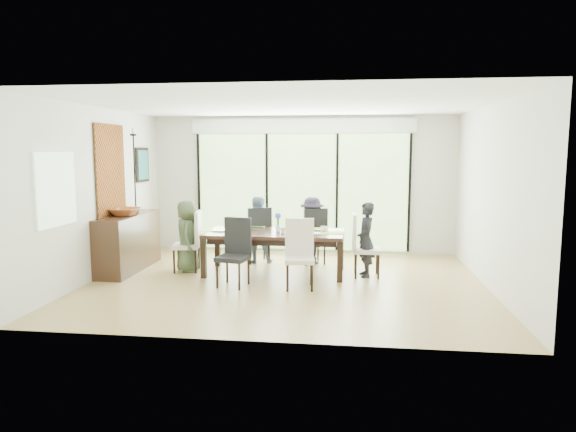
# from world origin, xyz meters

# --- Properties ---
(floor) EXTENTS (6.00, 5.00, 0.01)m
(floor) POSITION_xyz_m (0.00, 0.00, -0.01)
(floor) COLOR olive
(floor) RESTS_ON ground
(ceiling) EXTENTS (6.00, 5.00, 0.01)m
(ceiling) POSITION_xyz_m (0.00, 0.00, 2.71)
(ceiling) COLOR white
(ceiling) RESTS_ON wall_back
(wall_back) EXTENTS (6.00, 0.02, 2.70)m
(wall_back) POSITION_xyz_m (0.00, 2.51, 1.35)
(wall_back) COLOR beige
(wall_back) RESTS_ON floor
(wall_front) EXTENTS (6.00, 0.02, 2.70)m
(wall_front) POSITION_xyz_m (0.00, -2.51, 1.35)
(wall_front) COLOR silver
(wall_front) RESTS_ON floor
(wall_left) EXTENTS (0.02, 5.00, 2.70)m
(wall_left) POSITION_xyz_m (-3.01, 0.00, 1.35)
(wall_left) COLOR silver
(wall_left) RESTS_ON floor
(wall_right) EXTENTS (0.02, 5.00, 2.70)m
(wall_right) POSITION_xyz_m (3.01, 0.00, 1.35)
(wall_right) COLOR white
(wall_right) RESTS_ON floor
(glass_doors) EXTENTS (4.20, 0.02, 2.30)m
(glass_doors) POSITION_xyz_m (0.00, 2.47, 1.20)
(glass_doors) COLOR #598C3F
(glass_doors) RESTS_ON wall_back
(blinds_header) EXTENTS (4.40, 0.06, 0.28)m
(blinds_header) POSITION_xyz_m (0.00, 2.46, 2.50)
(blinds_header) COLOR white
(blinds_header) RESTS_ON wall_back
(mullion_a) EXTENTS (0.05, 0.04, 2.30)m
(mullion_a) POSITION_xyz_m (-2.10, 2.46, 1.20)
(mullion_a) COLOR black
(mullion_a) RESTS_ON wall_back
(mullion_b) EXTENTS (0.05, 0.04, 2.30)m
(mullion_b) POSITION_xyz_m (-0.70, 2.46, 1.20)
(mullion_b) COLOR black
(mullion_b) RESTS_ON wall_back
(mullion_c) EXTENTS (0.05, 0.04, 2.30)m
(mullion_c) POSITION_xyz_m (0.70, 2.46, 1.20)
(mullion_c) COLOR black
(mullion_c) RESTS_ON wall_back
(mullion_d) EXTENTS (0.05, 0.04, 2.30)m
(mullion_d) POSITION_xyz_m (2.10, 2.46, 1.20)
(mullion_d) COLOR black
(mullion_d) RESTS_ON wall_back
(side_window) EXTENTS (0.02, 0.90, 1.00)m
(side_window) POSITION_xyz_m (-2.97, -1.20, 1.50)
(side_window) COLOR #8CAD7F
(side_window) RESTS_ON wall_left
(deck) EXTENTS (6.00, 1.80, 0.10)m
(deck) POSITION_xyz_m (0.00, 3.40, -0.05)
(deck) COLOR brown
(deck) RESTS_ON ground
(rail_top) EXTENTS (6.00, 0.08, 0.06)m
(rail_top) POSITION_xyz_m (0.00, 4.20, 0.55)
(rail_top) COLOR brown
(rail_top) RESTS_ON deck
(foliage_left) EXTENTS (3.20, 3.20, 3.20)m
(foliage_left) POSITION_xyz_m (-1.80, 5.20, 1.44)
(foliage_left) COLOR #14380F
(foliage_left) RESTS_ON ground
(foliage_mid) EXTENTS (4.00, 4.00, 4.00)m
(foliage_mid) POSITION_xyz_m (0.40, 5.80, 1.80)
(foliage_mid) COLOR #14380F
(foliage_mid) RESTS_ON ground
(foliage_right) EXTENTS (2.80, 2.80, 2.80)m
(foliage_right) POSITION_xyz_m (2.20, 5.00, 1.26)
(foliage_right) COLOR #14380F
(foliage_right) RESTS_ON ground
(foliage_far) EXTENTS (3.60, 3.60, 3.60)m
(foliage_far) POSITION_xyz_m (-0.60, 6.50, 1.62)
(foliage_far) COLOR #14380F
(foliage_far) RESTS_ON ground
(table_top) EXTENTS (2.24, 1.02, 0.06)m
(table_top) POSITION_xyz_m (-0.26, 0.54, 0.67)
(table_top) COLOR black
(table_top) RESTS_ON floor
(table_apron) EXTENTS (2.05, 0.84, 0.09)m
(table_apron) POSITION_xyz_m (-0.26, 0.54, 0.59)
(table_apron) COLOR black
(table_apron) RESTS_ON floor
(table_leg_fl) EXTENTS (0.08, 0.08, 0.64)m
(table_leg_fl) POSITION_xyz_m (-1.34, 0.11, 0.32)
(table_leg_fl) COLOR black
(table_leg_fl) RESTS_ON floor
(table_leg_fr) EXTENTS (0.08, 0.08, 0.64)m
(table_leg_fr) POSITION_xyz_m (0.82, 0.11, 0.32)
(table_leg_fr) COLOR black
(table_leg_fr) RESTS_ON floor
(table_leg_bl) EXTENTS (0.08, 0.08, 0.64)m
(table_leg_bl) POSITION_xyz_m (-1.34, 0.97, 0.32)
(table_leg_bl) COLOR black
(table_leg_bl) RESTS_ON floor
(table_leg_br) EXTENTS (0.08, 0.08, 0.64)m
(table_leg_br) POSITION_xyz_m (0.82, 0.97, 0.32)
(table_leg_br) COLOR black
(table_leg_br) RESTS_ON floor
(chair_left_end) EXTENTS (0.48, 0.48, 1.02)m
(chair_left_end) POSITION_xyz_m (-1.76, 0.54, 0.51)
(chair_left_end) COLOR silver
(chair_left_end) RESTS_ON floor
(chair_right_end) EXTENTS (0.44, 0.44, 1.02)m
(chair_right_end) POSITION_xyz_m (1.24, 0.54, 0.51)
(chair_right_end) COLOR silver
(chair_right_end) RESTS_ON floor
(chair_far_left) EXTENTS (0.57, 0.57, 1.02)m
(chair_far_left) POSITION_xyz_m (-0.71, 1.39, 0.51)
(chair_far_left) COLOR black
(chair_far_left) RESTS_ON floor
(chair_far_right) EXTENTS (0.56, 0.56, 1.02)m
(chair_far_right) POSITION_xyz_m (0.29, 1.39, 0.51)
(chair_far_right) COLOR black
(chair_far_right) RESTS_ON floor
(chair_near_left) EXTENTS (0.50, 0.50, 1.02)m
(chair_near_left) POSITION_xyz_m (-0.76, -0.33, 0.51)
(chair_near_left) COLOR black
(chair_near_left) RESTS_ON floor
(chair_near_right) EXTENTS (0.47, 0.47, 1.02)m
(chair_near_right) POSITION_xyz_m (0.24, -0.33, 0.51)
(chair_near_right) COLOR silver
(chair_near_right) RESTS_ON floor
(person_left_end) EXTENTS (0.46, 0.62, 1.20)m
(person_left_end) POSITION_xyz_m (-1.74, 0.54, 0.60)
(person_left_end) COLOR #415136
(person_left_end) RESTS_ON floor
(person_right_end) EXTENTS (0.46, 0.62, 1.20)m
(person_right_end) POSITION_xyz_m (1.22, 0.54, 0.60)
(person_right_end) COLOR black
(person_right_end) RESTS_ON floor
(person_far_left) EXTENTS (0.62, 0.46, 1.20)m
(person_far_left) POSITION_xyz_m (-0.71, 1.37, 0.60)
(person_far_left) COLOR #6E869F
(person_far_left) RESTS_ON floor
(person_far_right) EXTENTS (0.63, 0.48, 1.20)m
(person_far_right) POSITION_xyz_m (0.29, 1.37, 0.60)
(person_far_right) COLOR black
(person_far_right) RESTS_ON floor
(placemat_left) EXTENTS (0.41, 0.30, 0.01)m
(placemat_left) POSITION_xyz_m (-1.21, 0.54, 0.70)
(placemat_left) COLOR #9EC546
(placemat_left) RESTS_ON table_top
(placemat_right) EXTENTS (0.41, 0.30, 0.01)m
(placemat_right) POSITION_xyz_m (0.69, 0.54, 0.70)
(placemat_right) COLOR #82A43A
(placemat_right) RESTS_ON table_top
(placemat_far_l) EXTENTS (0.41, 0.30, 0.01)m
(placemat_far_l) POSITION_xyz_m (-0.71, 0.94, 0.70)
(placemat_far_l) COLOR #72A83C
(placemat_far_l) RESTS_ON table_top
(placemat_far_r) EXTENTS (0.41, 0.30, 0.01)m
(placemat_far_r) POSITION_xyz_m (0.29, 0.94, 0.70)
(placemat_far_r) COLOR #98BB42
(placemat_far_r) RESTS_ON table_top
(placemat_paper) EXTENTS (0.41, 0.30, 0.01)m
(placemat_paper) POSITION_xyz_m (-0.81, 0.24, 0.70)
(placemat_paper) COLOR white
(placemat_paper) RESTS_ON table_top
(tablet_far_l) EXTENTS (0.24, 0.17, 0.01)m
(tablet_far_l) POSITION_xyz_m (-0.61, 0.89, 0.71)
(tablet_far_l) COLOR black
(tablet_far_l) RESTS_ON table_top
(tablet_far_r) EXTENTS (0.22, 0.16, 0.01)m
(tablet_far_r) POSITION_xyz_m (0.24, 0.89, 0.71)
(tablet_far_r) COLOR black
(tablet_far_r) RESTS_ON table_top
(papers) EXTENTS (0.28, 0.20, 0.00)m
(papers) POSITION_xyz_m (0.44, 0.49, 0.70)
(papers) COLOR white
(papers) RESTS_ON table_top
(platter_base) EXTENTS (0.24, 0.24, 0.02)m
(platter_base) POSITION_xyz_m (-0.81, 0.24, 0.72)
(platter_base) COLOR white
(platter_base) RESTS_ON table_top
(platter_snacks) EXTENTS (0.19, 0.19, 0.01)m
(platter_snacks) POSITION_xyz_m (-0.81, 0.24, 0.73)
(platter_snacks) COLOR orange
(platter_snacks) RESTS_ON table_top
(vase) EXTENTS (0.07, 0.07, 0.11)m
(vase) POSITION_xyz_m (-0.21, 0.59, 0.75)
(vase) COLOR silver
(vase) RESTS_ON table_top
(hyacinth_stems) EXTENTS (0.04, 0.04, 0.15)m
(hyacinth_stems) POSITION_xyz_m (-0.21, 0.59, 0.87)
(hyacinth_stems) COLOR #337226
(hyacinth_stems) RESTS_ON table_top
(hyacinth_blooms) EXTENTS (0.10, 0.10, 0.10)m
(hyacinth_blooms) POSITION_xyz_m (-0.21, 0.59, 0.96)
(hyacinth_blooms) COLOR #535ACF
(hyacinth_blooms) RESTS_ON table_top
(laptop) EXTENTS (0.35, 0.27, 0.02)m
(laptop) POSITION_xyz_m (-1.11, 0.44, 0.71)
(laptop) COLOR silver
(laptop) RESTS_ON table_top
(cup_a) EXTENTS (0.13, 0.13, 0.09)m
(cup_a) POSITION_xyz_m (-0.96, 0.69, 0.74)
(cup_a) COLOR white
(cup_a) RESTS_ON table_top
(cup_b) EXTENTS (0.13, 0.13, 0.09)m
(cup_b) POSITION_xyz_m (-0.11, 0.44, 0.74)
(cup_b) COLOR white
(cup_b) RESTS_ON table_top
(cup_c) EXTENTS (0.16, 0.16, 0.09)m
(cup_c) POSITION_xyz_m (0.54, 0.64, 0.74)
(cup_c) COLOR white
(cup_c) RESTS_ON table_top
(book) EXTENTS (0.23, 0.26, 0.02)m
(book) POSITION_xyz_m (-0.01, 0.59, 0.71)
(book) COLOR white
(book) RESTS_ON table_top
(sideboard) EXTENTS (0.47, 1.69, 0.95)m
(sideboard) POSITION_xyz_m (-2.76, 0.51, 0.47)
(sideboard) COLOR black
(sideboard) RESTS_ON floor
(bowl) EXTENTS (0.50, 0.50, 0.12)m
(bowl) POSITION_xyz_m (-2.76, 0.41, 1.01)
(bowl) COLOR brown
(bowl) RESTS_ON sideboard
(candlestick_base) EXTENTS (0.11, 0.11, 0.04)m
(candlestick_base) POSITION_xyz_m (-2.76, 0.86, 0.97)
(candlestick_base) COLOR black
(candlestick_base) RESTS_ON sideboard
(candlestick_shaft) EXTENTS (0.03, 0.03, 1.32)m
(candlestick_shaft) POSITION_xyz_m (-2.76, 0.86, 1.63)
(candlestick_shaft) COLOR black
(candlestick_shaft) RESTS_ON sideboard
(candlestick_pan) EXTENTS (0.11, 0.11, 0.03)m
(candlestick_pan) POSITION_xyz_m (-2.76, 0.86, 2.29)
(candlestick_pan) COLOR black
(candlestick_pan) RESTS_ON sideboard
(candle) EXTENTS (0.04, 0.04, 0.11)m
(candle) POSITION_xyz_m (-2.76, 0.86, 2.35)
(candle) COLOR silver
(candle) RESTS_ON sideboard
(tapestry) EXTENTS (0.02, 1.00, 1.50)m
(tapestry) POSITION_xyz_m (-2.97, 0.40, 1.70)
(tapestry) COLOR #9C4916
(tapestry) RESTS_ON wall_left
(art_frame) EXTENTS (0.03, 0.55, 0.65)m
(art_frame) POSITION_xyz_m (-2.97, 1.70, 1.75)
(art_frame) COLOR black
(art_frame) RESTS_ON wall_left
(art_canvas) EXTENTS (0.01, 0.45, 0.55)m
(art_canvas) POSITION_xyz_m (-2.95, 1.70, 1.75)
(art_canvas) COLOR #195352
(art_canvas) RESTS_ON wall_left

